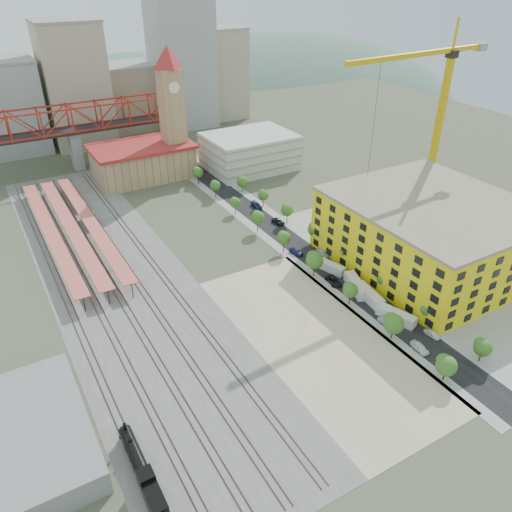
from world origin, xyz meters
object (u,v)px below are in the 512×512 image
clock_tower (171,100)px  construction_building (430,233)px  tower_crane (435,102)px  locomotive (140,467)px  site_trailer_a (396,316)px  site_trailer_d (330,267)px  site_trailer_c (356,286)px  car_0 (420,348)px  site_trailer_b (369,296)px

clock_tower → construction_building: clock_tower is taller
construction_building → tower_crane: (21.47, 24.68, 27.74)m
locomotive → site_trailer_a: 66.66m
clock_tower → tower_crane: bearing=-53.6°
clock_tower → site_trailer_d: clock_tower is taller
site_trailer_d → site_trailer_c: bearing=-105.3°
clock_tower → car_0: (5.00, -126.10, -27.90)m
clock_tower → car_0: clock_tower is taller
construction_building → locomotive: (-92.00, -24.95, -7.57)m
site_trailer_b → site_trailer_d: size_ratio=1.11×
construction_building → site_trailer_b: 27.89m
site_trailer_a → site_trailer_b: site_trailer_b is taller
construction_building → locomotive: construction_building is taller
site_trailer_d → locomotive: bearing=-167.4°
clock_tower → site_trailer_a: clock_tower is taller
site_trailer_a → site_trailer_b: 9.51m
car_0 → locomotive: bearing=-177.3°
construction_building → site_trailer_a: construction_building is taller
clock_tower → locomotive: clock_tower is taller
locomotive → tower_crane: 128.78m
tower_crane → site_trailer_b: size_ratio=6.04×
site_trailer_c → car_0: size_ratio=2.20×
construction_building → tower_crane: bearing=49.0°
site_trailer_c → tower_crane: bearing=46.1°
clock_tower → site_trailer_a: bearing=-86.0°
tower_crane → site_trailer_c: size_ratio=5.81×
site_trailer_a → site_trailer_c: site_trailer_c is taller
tower_crane → car_0: 80.29m
construction_building → site_trailer_b: size_ratio=5.08×
tower_crane → construction_building: bearing=-131.0°
locomotive → car_0: bearing=-1.0°
locomotive → site_trailer_b: locomotive is taller
clock_tower → site_trailer_d: 94.46m
construction_building → site_trailer_a: size_ratio=5.28×
site_trailer_b → site_trailer_a: bearing=-83.2°
clock_tower → construction_building: bearing=-71.2°
tower_crane → clock_tower: bearing=126.4°
site_trailer_a → locomotive: bearing=170.2°
site_trailer_b → locomotive: bearing=-157.2°
site_trailer_b → car_0: (-3.00, -20.03, -0.56)m
tower_crane → site_trailer_d: tower_crane is taller
tower_crane → site_trailer_d: 61.32m
tower_crane → car_0: tower_crane is taller
clock_tower → locomotive: bearing=-114.9°
clock_tower → site_trailer_d: (8.00, -90.02, -27.47)m
site_trailer_d → car_0: site_trailer_d is taller
site_trailer_a → site_trailer_d: size_ratio=1.07×
clock_tower → tower_crane: tower_crane is taller
construction_building → car_0: (-29.00, -26.10, -8.61)m
site_trailer_b → car_0: 20.26m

